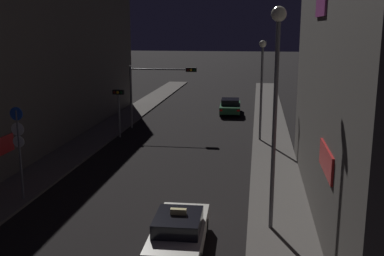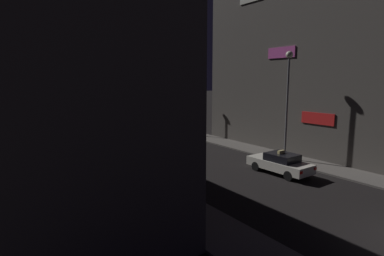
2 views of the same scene
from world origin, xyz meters
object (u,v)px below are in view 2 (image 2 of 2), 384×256
at_px(far_car, 127,121).
at_px(sign_pole_left, 151,138).
at_px(traffic_light_overhead, 107,105).
at_px(street_lamp_near_block, 288,85).
at_px(street_lamp_far_block, 182,95).
at_px(traffic_light_left_kerb, 97,119).
at_px(taxi, 280,163).

relative_size(far_car, sign_pole_left, 1.06).
relative_size(traffic_light_overhead, sign_pole_left, 1.23).
xyz_separation_m(far_car, street_lamp_near_block, (3.10, -24.47, 5.20)).
bearing_deg(traffic_light_overhead, street_lamp_far_block, -20.86).
xyz_separation_m(traffic_light_left_kerb, street_lamp_near_block, (10.44, -14.21, 3.38)).
xyz_separation_m(street_lamp_near_block, street_lamp_far_block, (-0.41, 14.44, -1.26)).
distance_m(traffic_light_left_kerb, sign_pole_left, 12.74).
distance_m(far_car, traffic_light_overhead, 9.21).
distance_m(traffic_light_overhead, sign_pole_left, 16.23).
bearing_deg(far_car, traffic_light_left_kerb, -125.58).
bearing_deg(sign_pole_left, street_lamp_near_block, -7.65).
bearing_deg(far_car, sign_pole_left, -109.19).
distance_m(far_car, traffic_light_left_kerb, 12.74).
bearing_deg(traffic_light_overhead, sign_pole_left, -99.86).
bearing_deg(sign_pole_left, taxi, -25.26).
xyz_separation_m(sign_pole_left, street_lamp_near_block, (11.10, -1.49, 3.22)).
relative_size(traffic_light_left_kerb, street_lamp_far_block, 0.52).
xyz_separation_m(taxi, far_car, (0.15, 26.68, -0.00)).
relative_size(sign_pole_left, street_lamp_near_block, 0.51).
relative_size(far_car, street_lamp_far_block, 0.66).
bearing_deg(far_car, street_lamp_far_block, -74.99).
bearing_deg(taxi, street_lamp_far_block, 80.30).
xyz_separation_m(far_car, traffic_light_left_kerb, (-7.34, -10.26, 1.81)).
distance_m(taxi, street_lamp_near_block, 6.52).
relative_size(far_car, traffic_light_overhead, 0.86).
height_order(taxi, sign_pole_left, sign_pole_left).
height_order(taxi, traffic_light_overhead, traffic_light_overhead).
relative_size(taxi, traffic_light_left_kerb, 1.27).
distance_m(sign_pole_left, street_lamp_near_block, 11.65).
xyz_separation_m(sign_pole_left, street_lamp_far_block, (10.69, 12.95, 1.96)).
bearing_deg(taxi, traffic_light_overhead, 104.46).
bearing_deg(taxi, street_lamp_near_block, 34.16).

